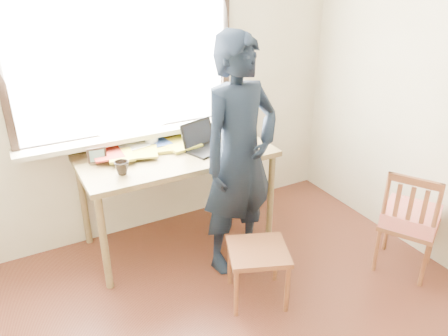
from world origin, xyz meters
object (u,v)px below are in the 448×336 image
desk (176,162)px  mug_dark (122,168)px  person (240,158)px  mug_white (151,141)px  laptop (203,143)px  work_chair (258,257)px  side_chair (410,219)px

desk → mug_dark: mug_dark is taller
mug_dark → person: 0.85m
mug_white → mug_dark: bearing=-132.7°
laptop → work_chair: size_ratio=0.76×
laptop → work_chair: bearing=-92.2°
laptop → work_chair: 1.05m
side_chair → work_chair: bearing=167.5°
mug_dark → laptop: bearing=10.9°
desk → mug_white: (-0.12, 0.23, 0.13)m
mug_white → mug_dark: (-0.37, -0.40, 0.01)m
side_chair → mug_dark: bearing=151.2°
laptop → side_chair: size_ratio=0.46×
person → laptop: bearing=87.8°
laptop → person: person is taller
mug_white → person: (0.42, -0.73, 0.04)m
desk → mug_white: mug_white is taller
work_chair → person: 0.72m
mug_dark → work_chair: mug_dark is taller
desk → side_chair: 1.86m
laptop → side_chair: 1.70m
mug_white → work_chair: mug_white is taller
desk → person: bearing=-59.1°
desk → mug_white: 0.29m
side_chair → mug_white: bearing=136.4°
desk → laptop: (0.23, -0.03, 0.14)m
mug_dark → work_chair: (0.69, -0.77, -0.52)m
mug_white → mug_dark: 0.55m
laptop → mug_dark: bearing=-169.1°
work_chair → person: person is taller
mug_white → work_chair: 1.32m
laptop → mug_dark: size_ratio=3.71×
desk → laptop: bearing=-8.6°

